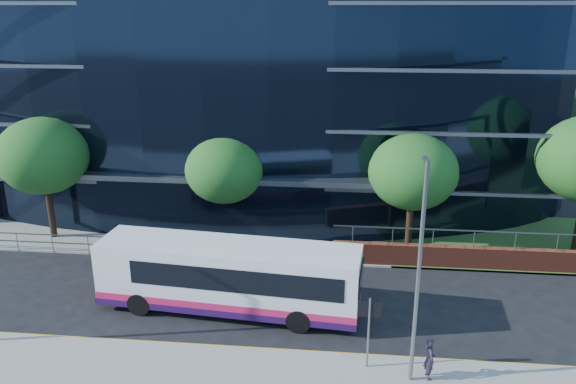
# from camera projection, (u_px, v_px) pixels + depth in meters

# --- Properties ---
(ground) EXTENTS (200.00, 200.00, 0.00)m
(ground) POSITION_uv_depth(u_px,v_px,m) (252.00, 338.00, 22.50)
(ground) COLOR black
(ground) RESTS_ON ground
(kerb) EXTENTS (80.00, 0.25, 0.16)m
(kerb) POSITION_uv_depth(u_px,v_px,m) (248.00, 351.00, 21.53)
(kerb) COLOR gray
(kerb) RESTS_ON ground
(yellow_line_outer) EXTENTS (80.00, 0.08, 0.01)m
(yellow_line_outer) POSITION_uv_depth(u_px,v_px,m) (249.00, 350.00, 21.74)
(yellow_line_outer) COLOR gold
(yellow_line_outer) RESTS_ON ground
(yellow_line_inner) EXTENTS (80.00, 0.08, 0.01)m
(yellow_line_inner) POSITION_uv_depth(u_px,v_px,m) (250.00, 347.00, 21.88)
(yellow_line_inner) COLOR gold
(yellow_line_inner) RESTS_ON ground
(far_forecourt) EXTENTS (50.00, 8.00, 0.10)m
(far_forecourt) POSITION_uv_depth(u_px,v_px,m) (183.00, 228.00, 33.45)
(far_forecourt) COLOR gray
(far_forecourt) RESTS_ON ground
(glass_office) EXTENTS (44.00, 23.10, 16.00)m
(glass_office) POSITION_uv_depth(u_px,v_px,m) (242.00, 75.00, 40.04)
(glass_office) COLOR black
(glass_office) RESTS_ON ground
(guard_railings) EXTENTS (24.00, 0.05, 1.10)m
(guard_railings) POSITION_uv_depth(u_px,v_px,m) (124.00, 242.00, 29.62)
(guard_railings) COLOR slate
(guard_railings) RESTS_ON ground
(street_sign) EXTENTS (0.85, 0.09, 2.80)m
(street_sign) POSITION_uv_depth(u_px,v_px,m) (369.00, 318.00, 19.89)
(street_sign) COLOR slate
(street_sign) RESTS_ON pavement_near
(tree_far_a) EXTENTS (4.95, 4.95, 6.98)m
(tree_far_a) POSITION_uv_depth(u_px,v_px,m) (43.00, 156.00, 30.72)
(tree_far_a) COLOR black
(tree_far_a) RESTS_ON ground
(tree_far_b) EXTENTS (4.29, 4.29, 6.05)m
(tree_far_b) POSITION_uv_depth(u_px,v_px,m) (225.00, 170.00, 30.43)
(tree_far_b) COLOR black
(tree_far_b) RESTS_ON ground
(tree_far_c) EXTENTS (4.62, 4.62, 6.51)m
(tree_far_c) POSITION_uv_depth(u_px,v_px,m) (413.00, 172.00, 28.88)
(tree_far_c) COLOR black
(tree_far_c) RESTS_ON ground
(tree_dist_e) EXTENTS (4.62, 4.62, 6.51)m
(tree_dist_e) POSITION_uv_depth(u_px,v_px,m) (551.00, 91.00, 56.50)
(tree_dist_e) COLOR black
(tree_dist_e) RESTS_ON ground
(streetlight_east) EXTENTS (0.15, 0.77, 8.00)m
(streetlight_east) POSITION_uv_depth(u_px,v_px,m) (419.00, 269.00, 18.46)
(streetlight_east) COLOR slate
(streetlight_east) RESTS_ON pavement_near
(city_bus) EXTENTS (11.52, 3.66, 3.07)m
(city_bus) POSITION_uv_depth(u_px,v_px,m) (231.00, 276.00, 24.09)
(city_bus) COLOR white
(city_bus) RESTS_ON ground
(pedestrian) EXTENTS (0.46, 0.62, 1.55)m
(pedestrian) POSITION_uv_depth(u_px,v_px,m) (429.00, 359.00, 19.65)
(pedestrian) COLOR #292132
(pedestrian) RESTS_ON pavement_near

